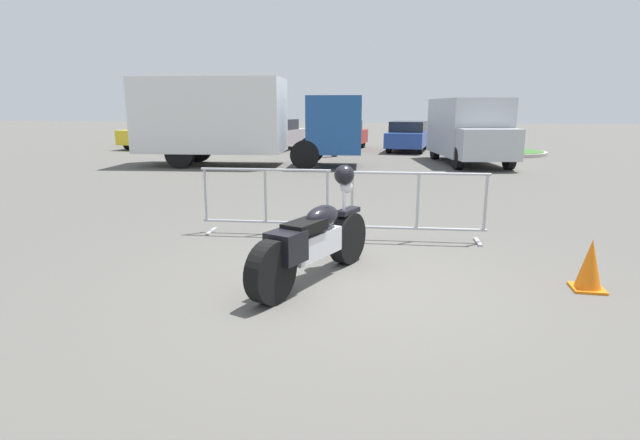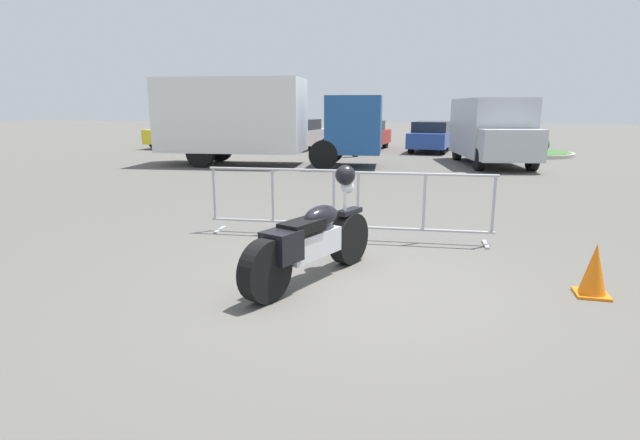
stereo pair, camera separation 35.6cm
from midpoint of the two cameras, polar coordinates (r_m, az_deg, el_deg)
The scene contains 14 objects.
ground_plane at distance 5.88m, azimuth 5.29°, elevation -7.38°, with size 120.00×120.00×0.00m, color #54514C.
motorcycle at distance 5.85m, azimuth 0.78°, elevation -2.28°, with size 1.02×2.23×1.31m.
crowd_barrier_near at distance 8.09m, azimuth -4.16°, elevation 2.29°, with size 2.09×0.57×1.07m.
crowd_barrier_far at distance 7.69m, azimuth 13.11°, elevation 1.44°, with size 2.09×0.57×1.07m.
box_truck at distance 17.83m, azimuth -6.63°, elevation 11.50°, with size 7.89×3.03×2.98m.
delivery_van at distance 18.99m, azimuth 19.53°, elevation 9.75°, with size 2.88×5.28×2.31m.
parked_car_yellow at distance 26.70m, azimuth -15.11°, elevation 9.60°, with size 2.13×4.35×1.43m.
parked_car_white at distance 25.93m, azimuth -8.31°, elevation 9.75°, with size 2.03×4.15×1.36m.
parked_car_silver at distance 24.35m, azimuth -1.97°, elevation 9.77°, with size 2.14×4.37×1.43m.
parked_car_red at distance 24.28m, azimuth 5.61°, elevation 9.63°, with size 2.05×4.18×1.37m.
parked_car_blue at distance 23.73m, azimuth 13.04°, elevation 9.29°, with size 2.05×4.18×1.37m.
pedestrian at distance 20.72m, azimuth 4.58°, elevation 9.74°, with size 0.48×0.48×1.69m.
planter_island at distance 23.43m, azimuth 23.11°, elevation 7.58°, with size 3.43×3.43×1.01m.
traffic_cone at distance 6.30m, azimuth 30.30°, elevation -5.00°, with size 0.34×0.34×0.59m.
Camera 2 is at (0.99, -5.42, 2.03)m, focal length 28.00 mm.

